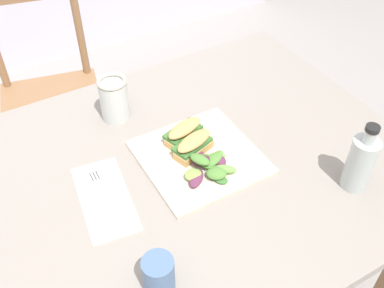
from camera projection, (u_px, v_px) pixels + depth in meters
name	position (u px, v px, depth m)	size (l,w,h in m)	color
dining_table	(186.00, 197.00, 1.27)	(1.20, 0.93, 0.74)	gray
chair_wooden_far	(51.00, 97.00, 1.88)	(0.48, 0.48, 0.87)	#8E6642
plate_lunch	(200.00, 157.00, 1.20)	(0.30, 0.30, 0.01)	beige
sandwich_half_front	(194.00, 145.00, 1.19)	(0.12, 0.09, 0.06)	tan
sandwich_half_back	(184.00, 132.00, 1.23)	(0.12, 0.09, 0.06)	tan
salad_mixed_greens	(209.00, 165.00, 1.15)	(0.15, 0.15, 0.04)	#518438
napkin_folded	(105.00, 198.00, 1.11)	(0.12, 0.25, 0.00)	white
fork_on_napkin	(102.00, 192.00, 1.11)	(0.03, 0.19, 0.00)	silver
bottle_cold_brew	(359.00, 165.00, 1.09)	(0.07, 0.07, 0.19)	#472819
mason_jar_iced_tea	(114.00, 101.00, 1.29)	(0.08, 0.08, 0.13)	#995623
cup_extra_side	(159.00, 275.00, 0.90)	(0.07, 0.07, 0.09)	#4C6B93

